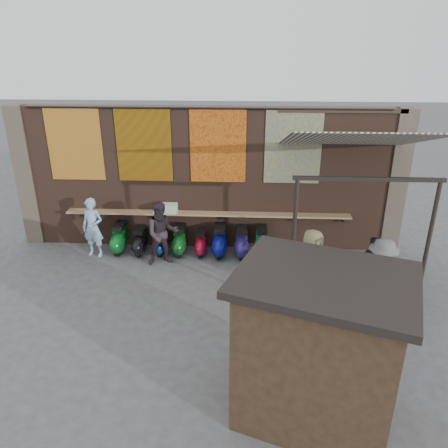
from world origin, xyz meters
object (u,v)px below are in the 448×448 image
scooter_stool_4 (201,243)px  scooter_stool_7 (261,242)px  diner_left (93,228)px  shopper_tan (311,265)px  diner_right (162,233)px  shopper_navy (372,267)px  scooter_stool_0 (120,238)px  scooter_stool_6 (242,242)px  scooter_stool_1 (140,241)px  scooter_stool_2 (161,241)px  scooter_stool_3 (180,240)px  shelf_box (166,208)px  shopper_grey (380,277)px  scooter_stool_5 (220,241)px  market_stall (318,352)px

scooter_stool_4 → scooter_stool_7: bearing=0.5°
diner_left → shopper_tan: bearing=-5.5°
diner_right → shopper_navy: (5.15, -1.38, -0.12)m
scooter_stool_0 → scooter_stool_6: bearing=-1.0°
scooter_stool_1 → scooter_stool_7: 3.42m
shopper_navy → shopper_tan: 1.45m
scooter_stool_0 → scooter_stool_2: scooter_stool_0 is taller
scooter_stool_0 → diner_right: (1.36, -0.63, 0.47)m
scooter_stool_3 → shopper_navy: bearing=-22.6°
scooter_stool_0 → scooter_stool_4: bearing=-0.4°
scooter_stool_6 → shelf_box: bearing=171.3°
shopper_grey → shopper_tan: bearing=-17.9°
scooter_stool_5 → shopper_tan: (2.22, -2.10, 0.45)m
shopper_tan → scooter_stool_7: bearing=70.8°
scooter_stool_3 → scooter_stool_5: bearing=-1.6°
scooter_stool_6 → market_stall: market_stall is taller
diner_left → scooter_stool_5: bearing=16.2°
shelf_box → scooter_stool_1: size_ratio=0.83×
shelf_box → scooter_stool_2: 0.95m
scooter_stool_1 → shopper_grey: 6.46m
scooter_stool_5 → shopper_tan: size_ratio=0.51×
shelf_box → shopper_grey: size_ratio=0.36×
shopper_grey → scooter_stool_5: bearing=-34.2°
scooter_stool_3 → scooter_stool_2: bearing=178.7°
scooter_stool_7 → shopper_tan: bearing=-64.0°
shopper_grey → diner_left: bearing=-17.4°
diner_right → scooter_stool_1: bearing=127.0°
diner_left → shopper_navy: size_ratio=1.10×
scooter_stool_0 → diner_left: diner_left is taller
diner_right → scooter_stool_3: bearing=42.6°
scooter_stool_1 → scooter_stool_4: 1.73m
scooter_stool_5 → shopper_tan: 3.09m
shopper_tan → scooter_stool_3: bearing=102.2°
shelf_box → scooter_stool_3: size_ratio=0.77×
scooter_stool_0 → shopper_tan: shopper_tan is taller
scooter_stool_3 → scooter_stool_6: scooter_stool_6 is taller
shopper_navy → scooter_stool_3: bearing=-24.9°
scooter_stool_0 → diner_right: diner_right is taller
scooter_stool_0 → shopper_tan: bearing=-23.0°
diner_left → market_stall: market_stall is taller
scooter_stool_7 → diner_left: diner_left is taller
scooter_stool_3 → shopper_tan: bearing=-32.5°
scooter_stool_1 → scooter_stool_3: bearing=2.1°
scooter_stool_4 → diner_right: bearing=-147.6°
scooter_stool_1 → scooter_stool_2: (0.59, 0.05, -0.02)m
scooter_stool_4 → scooter_stool_6: (1.14, -0.04, 0.07)m
scooter_stool_1 → shopper_tan: 4.96m
shopper_grey → scooter_stool_6: bearing=-39.3°
shopper_navy → scooter_stool_6: bearing=-35.0°
scooter_stool_3 → diner_right: bearing=-121.1°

